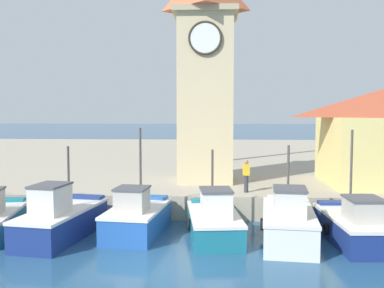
# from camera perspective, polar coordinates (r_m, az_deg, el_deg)

# --- Properties ---
(ground_plane) EXTENTS (300.00, 300.00, 0.00)m
(ground_plane) POSITION_cam_1_polar(r_m,az_deg,el_deg) (15.45, -4.08, -15.54)
(ground_plane) COLOR navy
(quay_wharf) EXTENTS (120.00, 40.00, 1.17)m
(quay_wharf) POSITION_cam_1_polar(r_m,az_deg,el_deg) (41.16, 0.39, -2.11)
(quay_wharf) COLOR #A89E89
(quay_wharf) RESTS_ON ground
(fishing_boat_left_inner) EXTENTS (2.71, 5.31, 3.73)m
(fishing_boat_left_inner) POSITION_cam_1_polar(r_m,az_deg,el_deg) (19.34, -16.31, -9.15)
(fishing_boat_left_inner) COLOR navy
(fishing_boat_left_inner) RESTS_ON ground
(fishing_boat_mid_left) EXTENTS (2.53, 4.46, 4.48)m
(fishing_boat_mid_left) POSITION_cam_1_polar(r_m,az_deg,el_deg) (19.26, -7.00, -9.21)
(fishing_boat_mid_left) COLOR #2356A8
(fishing_boat_mid_left) RESTS_ON ground
(fishing_boat_center) EXTENTS (2.49, 5.02, 3.57)m
(fishing_boat_center) POSITION_cam_1_polar(r_m,az_deg,el_deg) (18.83, 2.79, -9.63)
(fishing_boat_center) COLOR #196B7F
(fishing_boat_center) RESTS_ON ground
(fishing_boat_mid_right) EXTENTS (2.54, 5.27, 3.81)m
(fishing_boat_mid_right) POSITION_cam_1_polar(r_m,az_deg,el_deg) (18.53, 12.12, -9.65)
(fishing_boat_mid_right) COLOR silver
(fishing_boat_mid_right) RESTS_ON ground
(fishing_boat_right_inner) EXTENTS (2.32, 4.96, 4.45)m
(fishing_boat_right_inner) POSITION_cam_1_polar(r_m,az_deg,el_deg) (19.17, 20.05, -9.70)
(fishing_boat_right_inner) COLOR navy
(fishing_boat_right_inner) RESTS_ON ground
(clock_tower) EXTENTS (3.54, 3.54, 13.97)m
(clock_tower) POSITION_cam_1_polar(r_m,az_deg,el_deg) (25.65, 1.74, 9.95)
(clock_tower) COLOR beige
(clock_tower) RESTS_ON quay_wharf
(port_crane_near) EXTENTS (2.00, 10.70, 18.61)m
(port_crane_near) POSITION_cam_1_polar(r_m,az_deg,el_deg) (34.66, 1.74, 8.98)
(port_crane_near) COLOR navy
(port_crane_near) RESTS_ON quay_wharf
(dock_worker_near_tower) EXTENTS (0.34, 0.22, 1.62)m
(dock_worker_near_tower) POSITION_cam_1_polar(r_m,az_deg,el_deg) (22.38, 6.90, -3.98)
(dock_worker_near_tower) COLOR #33333D
(dock_worker_near_tower) RESTS_ON quay_wharf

